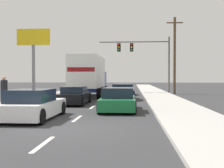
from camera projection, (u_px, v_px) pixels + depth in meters
ground_plane at (112, 93)px, 35.54m from camera, size 140.00×140.00×0.00m
sidewalk_right at (157, 95)px, 30.21m from camera, size 3.04×80.00×0.14m
sidewalk_left at (61, 94)px, 30.90m from camera, size 3.04×80.00×0.14m
lane_markings at (108, 95)px, 30.48m from camera, size 0.14×57.00×0.01m
box_truck at (89, 75)px, 27.22m from camera, size 2.70×9.02×3.72m
car_black at (74, 96)px, 19.96m from camera, size 1.86×4.23×1.22m
car_white at (33, 105)px, 12.91m from camera, size 2.03×4.41×1.33m
car_silver at (125, 90)px, 31.07m from camera, size 1.88×4.29×1.17m
car_navy at (123, 92)px, 24.26m from camera, size 1.97×4.10×1.30m
car_green at (118, 100)px, 16.18m from camera, size 1.99×4.55×1.28m
traffic_signal_mast at (140, 52)px, 34.29m from camera, size 8.30×0.69×6.62m
utility_pole_mid at (175, 55)px, 32.06m from camera, size 1.80×0.28×8.47m
roadside_billboard at (33, 48)px, 32.75m from camera, size 3.77×0.36×7.31m
pedestrian_near_corner at (4, 92)px, 16.53m from camera, size 0.38×0.38×1.78m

